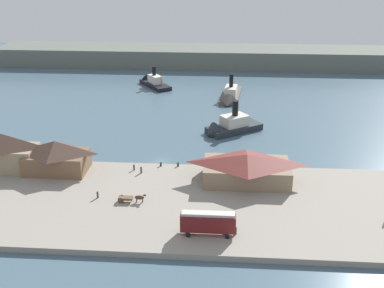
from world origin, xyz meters
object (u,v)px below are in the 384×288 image
at_px(pedestrian_at_waters_edge, 236,230).
at_px(pedestrian_near_east_shed, 141,170).
at_px(horse_cart, 131,198).
at_px(pedestrian_by_tram, 134,167).
at_px(ferry_mid_harbor, 153,82).
at_px(ferry_near_quay, 229,127).
at_px(mooring_post_center_east, 161,164).
at_px(pedestrian_near_west_shed, 98,195).
at_px(ferry_shed_east_terminal, 2,151).
at_px(ferry_outer_harbor, 230,97).
at_px(ferry_shed_customs_shed, 56,156).
at_px(mooring_post_center_west, 178,164).
at_px(ferry_shed_central_terminal, 247,168).
at_px(street_tram, 208,222).

xyz_separation_m(pedestrian_at_waters_edge, pedestrian_near_east_shed, (-21.44, 23.87, 0.07)).
xyz_separation_m(horse_cart, pedestrian_by_tram, (-2.20, 15.11, -0.24)).
xyz_separation_m(pedestrian_at_waters_edge, ferry_mid_harbor, (-31.07, 105.23, -0.58)).
bearing_deg(ferry_near_quay, mooring_post_center_east, -121.10).
height_order(pedestrian_near_west_shed, pedestrian_by_tram, pedestrian_near_west_shed).
bearing_deg(ferry_shed_east_terminal, ferry_outer_harbor, 50.05).
relative_size(ferry_shed_customs_shed, ferry_mid_harbor, 0.79).
height_order(mooring_post_center_west, mooring_post_center_east, same).
distance_m(pedestrian_near_east_shed, ferry_near_quay, 37.00).
relative_size(pedestrian_at_waters_edge, pedestrian_by_tram, 1.07).
xyz_separation_m(ferry_shed_customs_shed, ferry_shed_central_terminal, (43.76, -1.90, -0.59)).
bearing_deg(ferry_outer_harbor, pedestrian_at_waters_edge, -89.50).
xyz_separation_m(pedestrian_near_west_shed, pedestrian_by_tram, (5.03, 13.88, -0.07)).
xyz_separation_m(street_tram, ferry_mid_harbor, (-26.05, 105.74, -2.47)).
relative_size(horse_cart, ferry_outer_harbor, 0.24).
bearing_deg(ferry_shed_customs_shed, pedestrian_near_east_shed, 0.61).
bearing_deg(mooring_post_center_east, pedestrian_by_tram, -156.15).
xyz_separation_m(street_tram, pedestrian_at_waters_edge, (5.02, 0.51, -1.88)).
height_order(horse_cart, pedestrian_near_east_shed, horse_cart).
distance_m(ferry_shed_customs_shed, horse_cart, 24.17).
height_order(pedestrian_at_waters_edge, mooring_post_center_west, pedestrian_at_waters_edge).
distance_m(street_tram, pedestrian_by_tram, 31.81).
relative_size(ferry_shed_customs_shed, horse_cart, 2.47).
bearing_deg(ferry_mid_harbor, mooring_post_center_west, -77.02).
relative_size(horse_cart, pedestrian_near_west_shed, 3.48).
distance_m(pedestrian_at_waters_edge, pedestrian_by_tram, 34.52).
relative_size(ferry_shed_east_terminal, ferry_shed_central_terminal, 0.84).
bearing_deg(ferry_shed_east_terminal, ferry_shed_central_terminal, -2.32).
xyz_separation_m(pedestrian_near_west_shed, mooring_post_center_west, (15.11, 16.70, -0.31)).
xyz_separation_m(pedestrian_at_waters_edge, pedestrian_by_tram, (-23.40, 25.38, -0.05)).
relative_size(horse_cart, mooring_post_center_east, 6.45).
distance_m(pedestrian_near_east_shed, pedestrian_near_west_shed, 14.21).
bearing_deg(street_tram, ferry_mid_harbor, 103.84).
bearing_deg(ferry_mid_harbor, pedestrian_at_waters_edge, -73.55).
bearing_deg(ferry_shed_east_terminal, pedestrian_by_tram, 2.46).
relative_size(pedestrian_at_waters_edge, mooring_post_center_west, 1.79).
bearing_deg(pedestrian_by_tram, mooring_post_center_west, 15.65).
bearing_deg(mooring_post_center_east, pedestrian_at_waters_edge, -58.09).
distance_m(ferry_shed_central_terminal, pedestrian_by_tram, 26.41).
bearing_deg(ferry_shed_central_terminal, ferry_shed_east_terminal, 177.68).
xyz_separation_m(horse_cart, pedestrian_near_east_shed, (-0.24, 13.60, -0.13)).
bearing_deg(ferry_shed_east_terminal, pedestrian_near_east_shed, -0.33).
height_order(pedestrian_at_waters_edge, ferry_outer_harbor, ferry_outer_harbor).
bearing_deg(street_tram, pedestrian_near_east_shed, 123.96).
bearing_deg(horse_cart, ferry_outer_harbor, 75.23).
xyz_separation_m(mooring_post_center_east, ferry_outer_harbor, (16.67, 59.73, -0.46)).
relative_size(pedestrian_by_tram, ferry_near_quay, 0.08).
xyz_separation_m(ferry_mid_harbor, ferry_near_quay, (29.83, -50.37, 0.41)).
bearing_deg(horse_cart, mooring_post_center_east, 78.03).
distance_m(ferry_shed_central_terminal, ferry_mid_harbor, 90.08).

